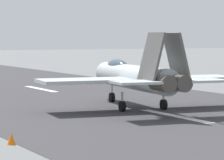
% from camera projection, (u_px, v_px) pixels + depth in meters
% --- Properties ---
extents(ground_plane, '(400.00, 400.00, 0.00)m').
position_uv_depth(ground_plane, '(171.00, 115.00, 42.99)').
color(ground_plane, slate).
extents(runway_strip, '(240.00, 26.00, 0.02)m').
position_uv_depth(runway_strip, '(171.00, 115.00, 42.97)').
color(runway_strip, '#363538').
rests_on(runway_strip, ground).
extents(fighter_jet, '(16.74, 14.96, 5.56)m').
position_uv_depth(fighter_jet, '(134.00, 76.00, 47.08)').
color(fighter_jet, '#AFB9BA').
rests_on(fighter_jet, ground).
extents(crew_person, '(0.70, 0.36, 1.66)m').
position_uv_depth(crew_person, '(151.00, 82.00, 62.84)').
color(crew_person, '#1E2338').
rests_on(crew_person, ground).
extents(marker_cone_near, '(0.44, 0.44, 0.55)m').
position_uv_depth(marker_cone_near, '(11.00, 139.00, 31.39)').
color(marker_cone_near, orange).
rests_on(marker_cone_near, ground).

